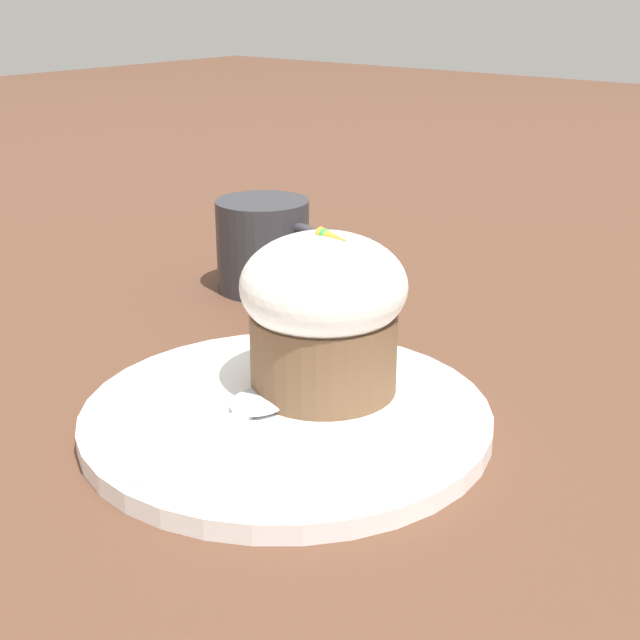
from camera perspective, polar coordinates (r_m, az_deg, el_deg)
ground_plane at (r=0.54m, az=-2.16°, el=-6.80°), size 4.00×4.00×0.00m
dessert_plate at (r=0.54m, az=-2.17°, el=-6.23°), size 0.25×0.25×0.01m
carrot_cake at (r=0.54m, az=0.00°, el=0.62°), size 0.10×0.10×0.10m
spoon at (r=0.53m, az=-4.83°, el=-5.88°), size 0.04×0.13×0.01m
coffee_cup at (r=0.77m, az=-3.54°, el=4.78°), size 0.11×0.08×0.08m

